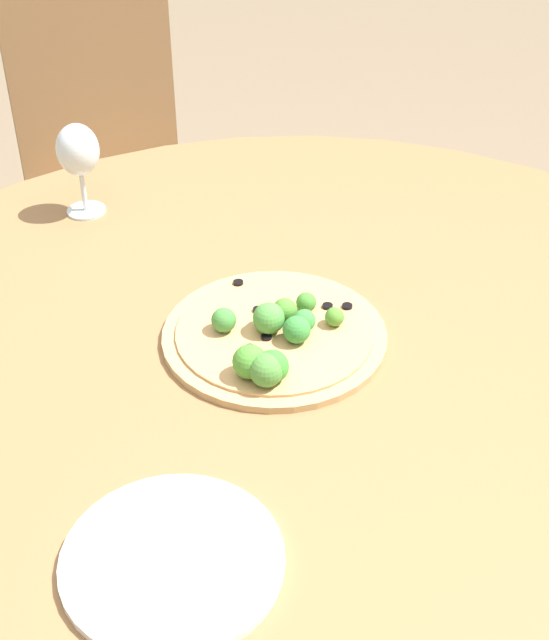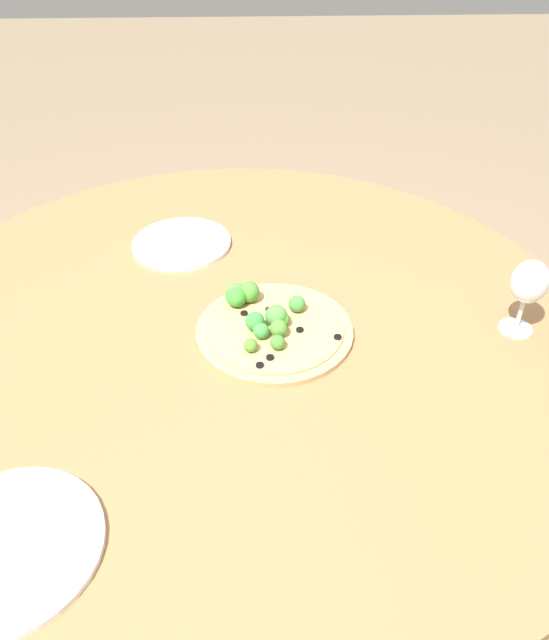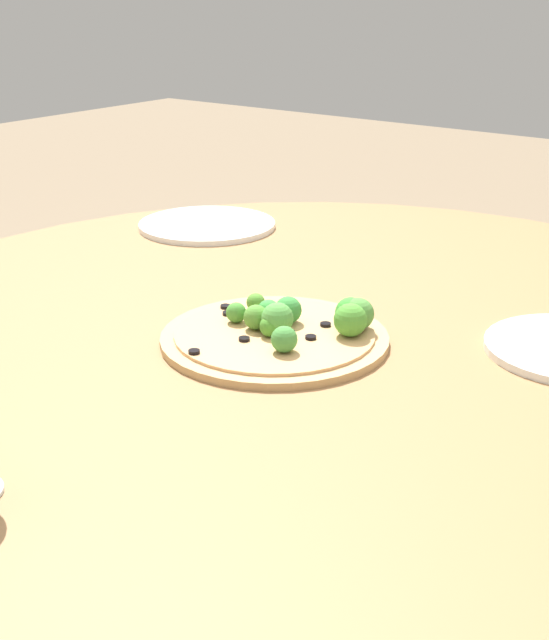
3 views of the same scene
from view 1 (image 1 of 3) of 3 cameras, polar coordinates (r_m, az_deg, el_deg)
name	(u,v)px [view 1 (image 1 of 3)]	position (r m, az deg, el deg)	size (l,w,h in m)	color
dining_table	(307,411)	(1.13, 2.09, -5.82)	(1.39, 1.39, 0.78)	olive
chair	(112,172)	(2.15, -10.36, 9.28)	(0.52, 0.52, 0.98)	#997047
pizza	(274,336)	(1.13, -0.04, -1.01)	(0.29, 0.29, 0.06)	tan
wine_glass	(78,153)	(1.42, -12.46, 10.41)	(0.07, 0.07, 0.15)	silver
plate_far	(172,560)	(0.90, -6.55, -15.02)	(0.22, 0.22, 0.01)	white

